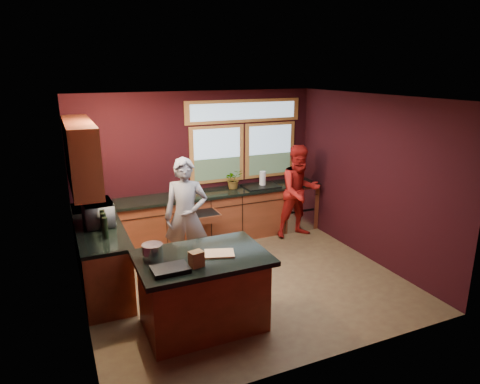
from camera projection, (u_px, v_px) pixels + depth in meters
floor at (244, 281)px, 6.43m from camera, size 4.50×4.50×0.00m
room_shell at (196, 163)px, 5.98m from camera, size 4.52×4.02×2.71m
back_counter at (216, 216)px, 7.87m from camera, size 4.50×0.64×0.93m
left_counter at (100, 253)px, 6.29m from camera, size 0.64×2.30×0.93m
island at (203, 291)px, 5.19m from camera, size 1.55×1.05×0.95m
person_grey at (186, 217)px, 6.49m from camera, size 0.78×0.65×1.81m
person_red at (300, 192)px, 7.95m from camera, size 0.85×0.66×1.74m
microwave at (98, 213)px, 6.09m from camera, size 0.43×0.61×0.33m
potted_plant at (234, 179)px, 7.88m from camera, size 0.32×0.28×0.36m
paper_towel at (263, 179)px, 8.08m from camera, size 0.12×0.12×0.28m
cutting_board at (219, 253)px, 5.09m from camera, size 0.41×0.35×0.02m
stock_pot at (153, 251)px, 4.95m from camera, size 0.24×0.24×0.18m
paper_bag at (196, 259)px, 4.75m from camera, size 0.17×0.15×0.18m
black_tray at (170, 269)px, 4.65m from camera, size 0.40×0.29×0.05m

